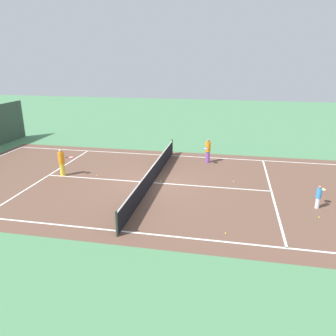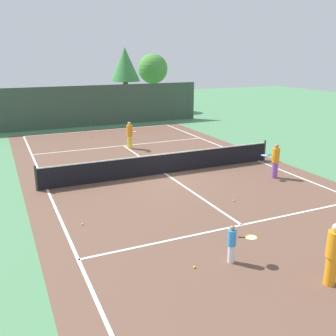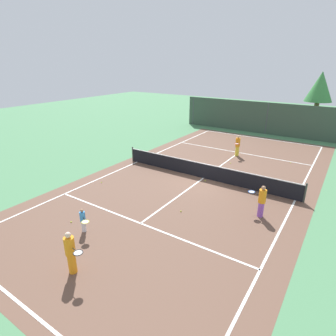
{
  "view_description": "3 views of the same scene",
  "coord_description": "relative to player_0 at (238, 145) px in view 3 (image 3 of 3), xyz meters",
  "views": [
    {
      "loc": [
        -16.45,
        -4.11,
        6.59
      ],
      "look_at": [
        0.23,
        -0.82,
        0.86
      ],
      "focal_mm": 34.61,
      "sensor_mm": 36.0,
      "label": 1
    },
    {
      "loc": [
        -7.15,
        -16.15,
        5.55
      ],
      "look_at": [
        -0.86,
        -2.27,
        1.0
      ],
      "focal_mm": 40.97,
      "sensor_mm": 36.0,
      "label": 2
    },
    {
      "loc": [
        7.13,
        -14.82,
        6.97
      ],
      "look_at": [
        -1.15,
        -2.39,
        1.22
      ],
      "focal_mm": 29.52,
      "sensor_mm": 36.0,
      "label": 3
    }
  ],
  "objects": [
    {
      "name": "ground_plane",
      "position": [
        -0.13,
        -5.53,
        -0.85
      ],
      "size": [
        80.0,
        80.0,
        0.0
      ],
      "primitive_type": "plane",
      "color": "#4C8456"
    },
    {
      "name": "court_surface",
      "position": [
        -0.13,
        -5.53,
        -0.85
      ],
      "size": [
        13.0,
        25.0,
        0.01
      ],
      "color": "brown",
      "rests_on": "ground_plane"
    },
    {
      "name": "tennis_net",
      "position": [
        -0.13,
        -5.53,
        -0.34
      ],
      "size": [
        11.9,
        0.1,
        1.1
      ],
      "color": "#333833",
      "rests_on": "ground_plane"
    },
    {
      "name": "perimeter_fence",
      "position": [
        -0.13,
        8.47,
        0.75
      ],
      "size": [
        18.0,
        0.12,
        3.2
      ],
      "color": "#384C3D",
      "rests_on": "ground_plane"
    },
    {
      "name": "tree_0",
      "position": [
        3.78,
        12.0,
        3.71
      ],
      "size": [
        2.64,
        2.64,
        6.13
      ],
      "color": "brown",
      "rests_on": "ground_plane"
    },
    {
      "name": "player_0",
      "position": [
        0.0,
        0.0,
        0.0
      ],
      "size": [
        0.49,
        0.93,
        1.64
      ],
      "color": "yellow",
      "rests_on": "ground_plane"
    },
    {
      "name": "player_1",
      "position": [
        -0.11,
        -15.71,
        0.0
      ],
      "size": [
        0.94,
        0.47,
        1.65
      ],
      "color": "orange",
      "rests_on": "ground_plane"
    },
    {
      "name": "player_2",
      "position": [
        -1.76,
        -13.82,
        -0.26
      ],
      "size": [
        0.8,
        0.58,
        1.11
      ],
      "color": "silver",
      "rests_on": "ground_plane"
    },
    {
      "name": "player_3",
      "position": [
        4.25,
        -8.23,
        -0.02
      ],
      "size": [
        0.93,
        0.49,
        1.61
      ],
      "color": "purple",
      "rests_on": "ground_plane"
    },
    {
      "name": "tennis_ball_0",
      "position": [
        -2.86,
        -13.66,
        -0.82
      ],
      "size": [
        0.07,
        0.07,
        0.07
      ],
      "primitive_type": "sphere",
      "color": "#CCE533",
      "rests_on": "ground_plane"
    },
    {
      "name": "tennis_ball_1",
      "position": [
        -1.28,
        4.27,
        -0.82
      ],
      "size": [
        0.07,
        0.07,
        0.07
      ],
      "primitive_type": "sphere",
      "color": "#CCE533",
      "rests_on": "ground_plane"
    },
    {
      "name": "tennis_ball_2",
      "position": [
        -5.03,
        -9.69,
        -0.82
      ],
      "size": [
        0.07,
        0.07,
        0.07
      ],
      "primitive_type": "sphere",
      "color": "#CCE533",
      "rests_on": "ground_plane"
    },
    {
      "name": "tennis_ball_3",
      "position": [
        0.17,
        -5.92,
        -0.82
      ],
      "size": [
        0.07,
        0.07,
        0.07
      ],
      "primitive_type": "sphere",
      "color": "#CCE533",
      "rests_on": "ground_plane"
    },
    {
      "name": "tennis_ball_4",
      "position": [
        0.87,
        -9.99,
        -0.82
      ],
      "size": [
        0.07,
        0.07,
        0.07
      ],
      "primitive_type": "sphere",
      "color": "#CCE533",
      "rests_on": "ground_plane"
    },
    {
      "name": "tennis_ball_5",
      "position": [
        3.93,
        0.54,
        -0.82
      ],
      "size": [
        0.07,
        0.07,
        0.07
      ],
      "primitive_type": "sphere",
      "color": "#CCE533",
      "rests_on": "ground_plane"
    },
    {
      "name": "tennis_ball_6",
      "position": [
        0.28,
        -2.01,
        -0.82
      ],
      "size": [
        0.07,
        0.07,
        0.07
      ],
      "primitive_type": "sphere",
      "color": "#CCE533",
      "rests_on": "ground_plane"
    }
  ]
}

